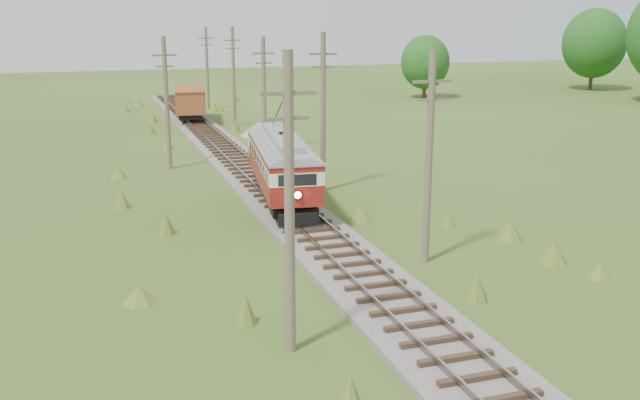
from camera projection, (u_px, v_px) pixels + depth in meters
name	position (u px, v px, depth m)	size (l,w,h in m)	color
railbed_main	(257.00, 180.00, 43.15)	(3.60, 96.00, 0.57)	#605B54
streetcar	(282.00, 162.00, 37.34)	(4.03, 11.20, 5.07)	black
gondola	(191.00, 101.00, 67.37)	(3.87, 8.44, 2.70)	black
gravel_pile	(261.00, 129.00, 59.94)	(3.27, 3.47, 1.19)	gray
utility_pole_r_2	(429.00, 157.00, 28.39)	(1.60, 0.30, 8.60)	brown
utility_pole_r_3	(323.00, 111.00, 40.25)	(1.60, 0.30, 9.00)	brown
utility_pole_r_4	(264.00, 93.00, 52.21)	(1.60, 0.30, 8.40)	brown
utility_pole_r_5	(234.00, 76.00, 64.21)	(1.60, 0.30, 8.90)	brown
utility_pole_r_6	(207.00, 67.00, 76.11)	(1.60, 0.30, 8.70)	brown
utility_pole_l_a	(289.00, 204.00, 20.54)	(1.60, 0.30, 9.00)	brown
utility_pole_l_b	(167.00, 102.00, 46.23)	(1.60, 0.30, 8.60)	brown
tree_right_5	(594.00, 43.00, 95.40)	(8.40, 8.40, 10.82)	#38281C
tree_mid_b	(425.00, 62.00, 86.13)	(5.88, 5.88, 7.57)	#38281C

